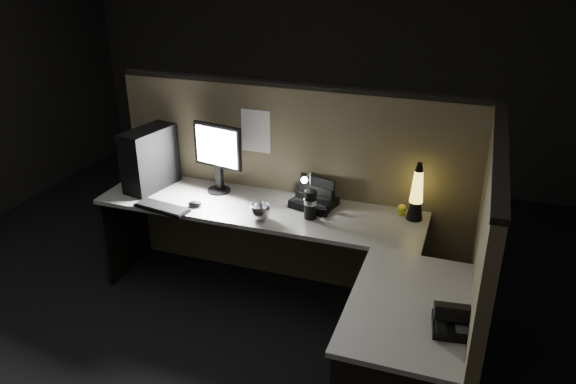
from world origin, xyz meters
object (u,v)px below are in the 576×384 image
(lava_lamp, at_px, (416,196))
(desk_phone, at_px, (455,321))
(pc_tower, at_px, (150,159))
(keyboard, at_px, (162,208))
(monitor, at_px, (218,152))

(lava_lamp, bearing_deg, desk_phone, -72.97)
(lava_lamp, bearing_deg, pc_tower, -176.61)
(keyboard, relative_size, lava_lamp, 0.99)
(keyboard, bearing_deg, lava_lamp, 23.31)
(pc_tower, height_order, desk_phone, pc_tower)
(pc_tower, xyz_separation_m, lava_lamp, (1.92, 0.11, -0.06))
(monitor, height_order, keyboard, monitor)
(pc_tower, height_order, monitor, monitor)
(monitor, xyz_separation_m, lava_lamp, (1.42, 0.01, -0.14))
(pc_tower, bearing_deg, monitor, 23.17)
(lava_lamp, height_order, desk_phone, lava_lamp)
(monitor, xyz_separation_m, keyboard, (-0.24, -0.41, -0.30))
(pc_tower, relative_size, monitor, 0.89)
(desk_phone, bearing_deg, pc_tower, 148.95)
(keyboard, bearing_deg, desk_phone, -9.72)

